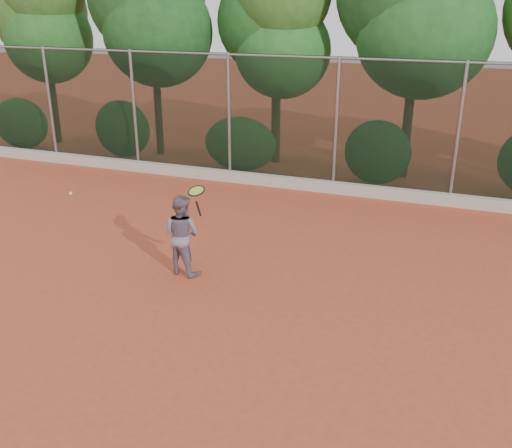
% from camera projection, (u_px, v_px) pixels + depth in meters
% --- Properties ---
extents(ground, '(80.00, 80.00, 0.00)m').
position_uv_depth(ground, '(235.00, 317.00, 9.27)').
color(ground, '#BC492C').
rests_on(ground, ground).
extents(concrete_curb, '(24.00, 0.20, 0.30)m').
position_uv_depth(concrete_curb, '(331.00, 187.00, 15.16)').
color(concrete_curb, '#B9B6AC').
rests_on(concrete_curb, ground).
extents(tennis_player, '(0.83, 0.70, 1.53)m').
position_uv_depth(tennis_player, '(182.00, 235.00, 10.51)').
color(tennis_player, slate).
rests_on(tennis_player, ground).
extents(chainlink_fence, '(24.09, 0.09, 3.50)m').
position_uv_depth(chainlink_fence, '(336.00, 122.00, 14.69)').
color(chainlink_fence, black).
rests_on(chainlink_fence, ground).
extents(foliage_backdrop, '(23.70, 3.63, 7.55)m').
position_uv_depth(foliage_backdrop, '(338.00, 15.00, 15.66)').
color(foliage_backdrop, '#3E2418').
rests_on(foliage_backdrop, ground).
extents(tennis_racket, '(0.36, 0.35, 0.57)m').
position_uv_depth(tennis_racket, '(196.00, 193.00, 9.85)').
color(tennis_racket, black).
rests_on(tennis_racket, ground).
extents(tennis_ball_in_flight, '(0.06, 0.06, 0.06)m').
position_uv_depth(tennis_ball_in_flight, '(71.00, 193.00, 10.35)').
color(tennis_ball_in_flight, '#D6F437').
rests_on(tennis_ball_in_flight, ground).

